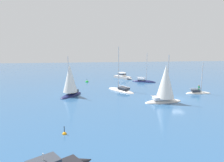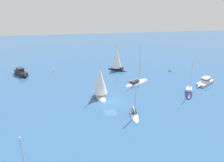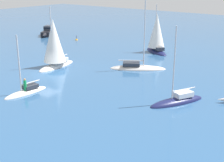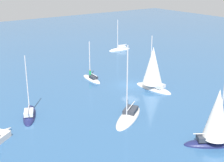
{
  "view_description": "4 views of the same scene",
  "coord_description": "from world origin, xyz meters",
  "px_view_note": "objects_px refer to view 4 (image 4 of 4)",
  "views": [
    {
      "loc": [
        36.35,
        -16.81,
        10.23
      ],
      "look_at": [
        -6.78,
        -11.49,
        2.46
      ],
      "focal_mm": 33.67,
      "sensor_mm": 36.0,
      "label": 1
    },
    {
      "loc": [
        5.91,
        42.61,
        21.94
      ],
      "look_at": [
        -1.22,
        -6.02,
        2.28
      ],
      "focal_mm": 37.0,
      "sensor_mm": 36.0,
      "label": 2
    },
    {
      "loc": [
        -31.17,
        26.53,
        12.23
      ],
      "look_at": [
        -10.05,
        -0.87,
        0.87
      ],
      "focal_mm": 51.46,
      "sensor_mm": 36.0,
      "label": 3
    },
    {
      "loc": [
        -31.72,
        -38.64,
        17.89
      ],
      "look_at": [
        -2.81,
        1.3,
        0.92
      ],
      "focal_mm": 52.21,
      "sensor_mm": 36.0,
      "label": 4
    }
  ],
  "objects_px": {
    "sailboat": "(120,49)",
    "ketch_2": "(153,71)",
    "ketch_1": "(29,115)",
    "ketch_3": "(92,79)",
    "ketch": "(129,117)",
    "sailboat_1": "(216,121)"
  },
  "relations": [
    {
      "from": "ketch_2",
      "to": "sailboat",
      "type": "relative_size",
      "value": 1.17
    },
    {
      "from": "ketch",
      "to": "sailboat",
      "type": "relative_size",
      "value": 1.33
    },
    {
      "from": "ketch_2",
      "to": "ketch_3",
      "type": "relative_size",
      "value": 1.28
    },
    {
      "from": "sailboat",
      "to": "ketch_3",
      "type": "relative_size",
      "value": 1.1
    },
    {
      "from": "ketch_1",
      "to": "ketch_2",
      "type": "relative_size",
      "value": 0.94
    },
    {
      "from": "sailboat_1",
      "to": "ketch",
      "type": "bearing_deg",
      "value": 140.23
    },
    {
      "from": "ketch",
      "to": "ketch_1",
      "type": "distance_m",
      "value": 12.76
    },
    {
      "from": "ketch",
      "to": "ketch_1",
      "type": "height_order",
      "value": "ketch"
    },
    {
      "from": "ketch",
      "to": "ketch_3",
      "type": "height_order",
      "value": "ketch"
    },
    {
      "from": "ketch_1",
      "to": "ketch",
      "type": "bearing_deg",
      "value": -102.62
    },
    {
      "from": "ketch_1",
      "to": "sailboat",
      "type": "relative_size",
      "value": 1.1
    },
    {
      "from": "ketch_1",
      "to": "ketch_3",
      "type": "height_order",
      "value": "ketch_1"
    },
    {
      "from": "ketch_3",
      "to": "sailboat_1",
      "type": "bearing_deg",
      "value": -178.97
    },
    {
      "from": "ketch_2",
      "to": "sailboat",
      "type": "bearing_deg",
      "value": -32.32
    },
    {
      "from": "sailboat",
      "to": "ketch_2",
      "type": "bearing_deg",
      "value": 70.41
    },
    {
      "from": "ketch_2",
      "to": "sailboat_1",
      "type": "xyz_separation_m",
      "value": [
        -6.53,
        -16.78,
        -0.2
      ]
    },
    {
      "from": "ketch_1",
      "to": "ketch_2",
      "type": "distance_m",
      "value": 20.05
    },
    {
      "from": "ketch",
      "to": "sailboat_1",
      "type": "xyz_separation_m",
      "value": [
        3.22,
        -10.61,
        2.62
      ]
    },
    {
      "from": "ketch_1",
      "to": "ketch_2",
      "type": "xyz_separation_m",
      "value": [
        19.78,
        -1.72,
        2.83
      ]
    },
    {
      "from": "sailboat",
      "to": "ketch",
      "type": "bearing_deg",
      "value": 60.87
    },
    {
      "from": "ketch_3",
      "to": "sailboat_1",
      "type": "xyz_separation_m",
      "value": [
        -1.11,
        -26.13,
        2.59
      ]
    },
    {
      "from": "ketch_1",
      "to": "ketch_3",
      "type": "xyz_separation_m",
      "value": [
        14.36,
        7.64,
        0.04
      ]
    }
  ]
}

